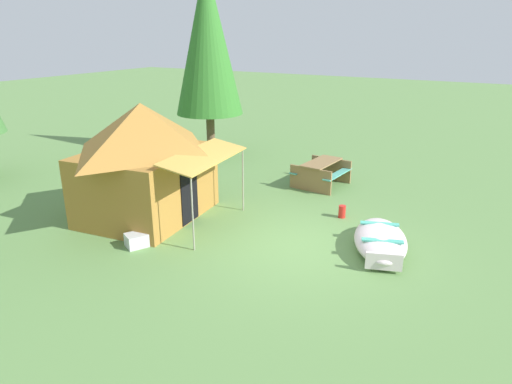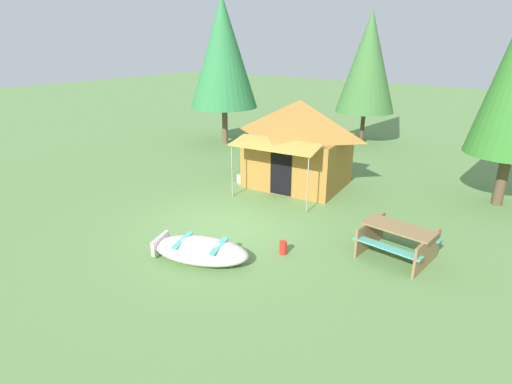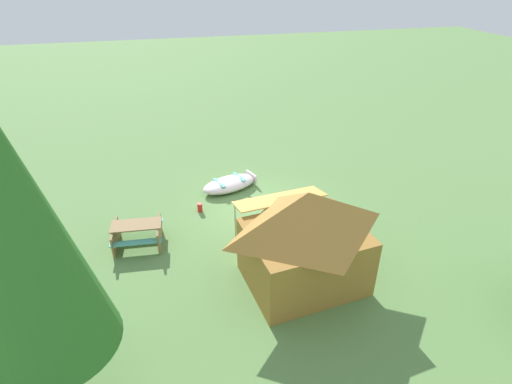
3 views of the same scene
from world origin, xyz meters
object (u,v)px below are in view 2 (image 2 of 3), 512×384
at_px(beached_rowboat, 200,250).
at_px(cooler_box, 244,179).
at_px(canvas_cabin_tent, 298,142).
at_px(pine_tree_back_left, 223,53).
at_px(pine_tree_back_right, 368,62).
at_px(picnic_table, 398,239).
at_px(fuel_can, 283,248).

height_order(beached_rowboat, cooler_box, beached_rowboat).
distance_m(canvas_cabin_tent, pine_tree_back_left, 7.36).
relative_size(cooler_box, pine_tree_back_right, 0.08).
bearing_deg(canvas_cabin_tent, beached_rowboat, -80.54).
bearing_deg(picnic_table, fuel_can, -145.98).
height_order(cooler_box, pine_tree_back_right, pine_tree_back_right).
bearing_deg(cooler_box, fuel_can, -41.36).
relative_size(pine_tree_back_left, pine_tree_back_right, 1.10).
bearing_deg(pine_tree_back_left, fuel_can, -42.10).
bearing_deg(picnic_table, cooler_box, 162.25).
bearing_deg(cooler_box, beached_rowboat, -62.38).
xyz_separation_m(picnic_table, pine_tree_back_right, (-5.30, 10.16, 3.36)).
xyz_separation_m(picnic_table, pine_tree_back_left, (-10.71, 6.16, 3.78)).
height_order(fuel_can, pine_tree_back_right, pine_tree_back_right).
bearing_deg(pine_tree_back_right, pine_tree_back_left, -143.49).
distance_m(beached_rowboat, pine_tree_back_right, 13.65).
relative_size(beached_rowboat, canvas_cabin_tent, 0.65).
bearing_deg(cooler_box, picnic_table, -17.75).
bearing_deg(fuel_can, beached_rowboat, -135.38).
xyz_separation_m(beached_rowboat, fuel_can, (1.41, 1.39, -0.08)).
xyz_separation_m(canvas_cabin_tent, pine_tree_back_left, (-6.08, 3.13, 2.72)).
bearing_deg(picnic_table, beached_rowboat, -141.48).
distance_m(picnic_table, pine_tree_back_left, 12.92).
relative_size(canvas_cabin_tent, cooler_box, 8.42).
bearing_deg(canvas_cabin_tent, pine_tree_back_right, 95.37).
bearing_deg(beached_rowboat, canvas_cabin_tent, 99.46).
xyz_separation_m(fuel_can, pine_tree_back_right, (-3.07, 11.67, 3.68)).
height_order(picnic_table, pine_tree_back_right, pine_tree_back_right).
xyz_separation_m(picnic_table, cooler_box, (-6.19, 1.98, -0.33)).
distance_m(beached_rowboat, canvas_cabin_tent, 6.14).
distance_m(picnic_table, fuel_can, 2.71).
bearing_deg(beached_rowboat, fuel_can, 44.62).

